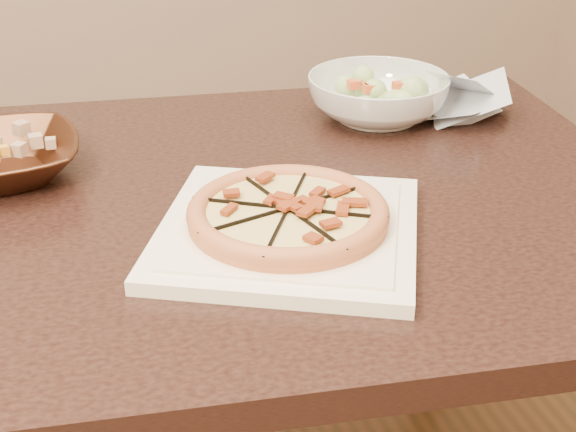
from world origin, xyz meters
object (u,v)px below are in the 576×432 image
object	(u,v)px
dining_table	(189,268)
salad_bowl	(378,97)
pizza	(288,213)
plate	(288,230)

from	to	relation	value
dining_table	salad_bowl	xyz separation A→B (m)	(0.36, 0.21, 0.15)
dining_table	pizza	world-z (taller)	pizza
dining_table	plate	distance (m)	0.21
pizza	salad_bowl	xyz separation A→B (m)	(0.26, 0.35, 0.00)
plate	salad_bowl	xyz separation A→B (m)	(0.26, 0.35, 0.03)
dining_table	plate	bearing A→B (deg)	-54.05
plate	dining_table	bearing A→B (deg)	125.95
dining_table	plate	xyz separation A→B (m)	(0.10, -0.14, 0.12)
plate	salad_bowl	bearing A→B (deg)	53.76
pizza	salad_bowl	bearing A→B (deg)	53.75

